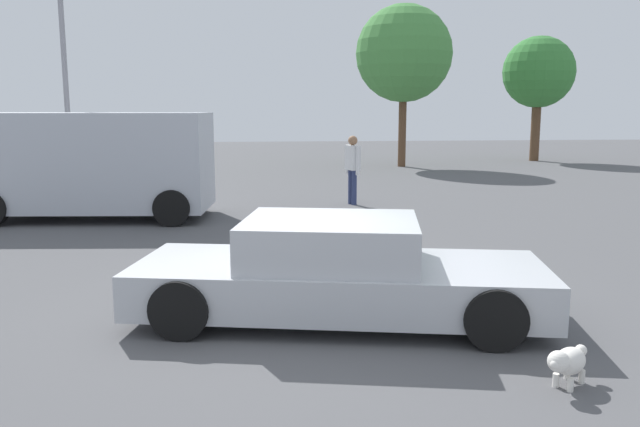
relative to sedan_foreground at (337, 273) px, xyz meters
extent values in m
plane|color=#515154|center=(-0.31, -0.05, -0.54)|extent=(80.00, 80.00, 0.00)
cube|color=#B7BABF|center=(0.03, -0.01, -0.13)|extent=(4.88, 2.61, 0.50)
cube|color=#B7BABF|center=(-0.07, 0.01, 0.37)|extent=(2.22, 1.93, 0.50)
cube|color=slate|center=(0.83, -0.17, 0.37)|extent=(0.35, 1.43, 0.42)
cube|color=slate|center=(-0.97, 0.20, 0.37)|extent=(0.35, 1.43, 0.42)
cylinder|color=black|center=(1.77, 0.45, -0.22)|extent=(0.67, 0.34, 0.64)
cylinder|color=black|center=(1.45, -1.12, -0.22)|extent=(0.67, 0.34, 0.64)
cylinder|color=black|center=(-1.39, 1.11, -0.22)|extent=(0.67, 0.34, 0.64)
cylinder|color=black|center=(-1.72, -0.47, -0.22)|extent=(0.67, 0.34, 0.64)
ellipsoid|color=white|center=(1.78, -1.99, -0.32)|extent=(0.43, 0.41, 0.23)
sphere|color=white|center=(1.60, -2.14, -0.26)|extent=(0.19, 0.19, 0.19)
sphere|color=white|center=(1.55, -2.18, -0.26)|extent=(0.08, 0.08, 0.08)
cylinder|color=white|center=(1.73, -2.11, -0.48)|extent=(0.06, 0.06, 0.12)
cylinder|color=white|center=(1.65, -2.01, -0.48)|extent=(0.06, 0.06, 0.12)
cylinder|color=white|center=(1.92, -1.97, -0.48)|extent=(0.06, 0.06, 0.12)
cylinder|color=white|center=(1.84, -1.87, -0.48)|extent=(0.06, 0.06, 0.12)
sphere|color=white|center=(1.96, -1.85, -0.29)|extent=(0.11, 0.11, 0.11)
cube|color=#B2B7C1|center=(-4.35, 7.28, 0.72)|extent=(5.10, 2.50, 2.09)
cube|color=slate|center=(-1.94, 7.06, 1.18)|extent=(0.21, 1.75, 0.84)
cylinder|color=black|center=(-2.41, 8.09, -0.16)|extent=(0.78, 0.32, 0.76)
cylinder|color=black|center=(-2.58, 6.14, -0.16)|extent=(0.78, 0.32, 0.76)
cylinder|color=black|center=(-6.12, 8.43, -0.16)|extent=(0.78, 0.32, 0.76)
cylinder|color=navy|center=(1.56, 8.78, -0.10)|extent=(0.13, 0.13, 0.88)
cylinder|color=navy|center=(1.62, 8.62, -0.10)|extent=(0.13, 0.13, 0.88)
cube|color=white|center=(1.59, 8.70, 0.64)|extent=(0.37, 0.46, 0.62)
cylinder|color=white|center=(1.50, 8.92, 0.59)|extent=(0.09, 0.09, 0.73)
cylinder|color=white|center=(1.68, 8.48, 0.59)|extent=(0.09, 0.09, 0.73)
sphere|color=#936B4C|center=(1.59, 8.70, 1.07)|extent=(0.24, 0.24, 0.24)
cylinder|color=gray|center=(-5.86, 10.99, 2.71)|extent=(0.14, 0.14, 6.51)
cylinder|color=brown|center=(5.35, 19.02, 1.03)|extent=(0.32, 0.32, 3.15)
sphere|color=#478C42|center=(5.35, 19.02, 4.09)|extent=(3.95, 3.95, 3.95)
cylinder|color=brown|center=(12.19, 21.24, 0.88)|extent=(0.42, 0.42, 2.84)
sphere|color=#387F38|center=(12.19, 21.24, 3.51)|extent=(3.23, 3.23, 3.23)
camera|label=1|loc=(-0.96, -6.93, 1.85)|focal=35.43mm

